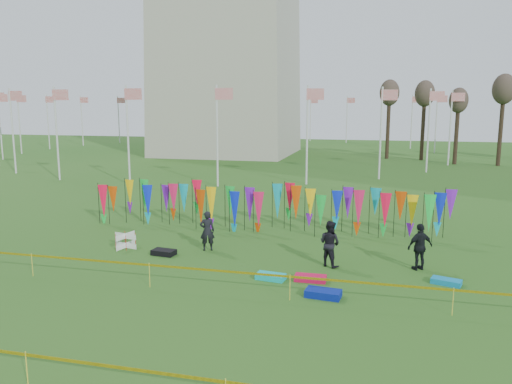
% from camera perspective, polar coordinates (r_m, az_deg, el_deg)
% --- Properties ---
extents(ground, '(160.00, 160.00, 0.00)m').
position_cam_1_polar(ground, '(18.78, -4.87, -10.08)').
color(ground, '#245518').
rests_on(ground, ground).
extents(flagpole_ring, '(57.40, 56.16, 8.00)m').
position_cam_1_polar(flagpole_ring, '(67.69, -3.07, 7.79)').
color(flagpole_ring, silver).
rests_on(flagpole_ring, ground).
extents(banner_row, '(18.64, 0.64, 2.31)m').
position_cam_1_polar(banner_row, '(25.69, 1.35, -1.29)').
color(banner_row, black).
rests_on(banner_row, ground).
extents(caution_tape_near, '(26.00, 0.02, 0.90)m').
position_cam_1_polar(caution_tape_near, '(17.56, -6.84, -8.85)').
color(caution_tape_near, '#DDC604').
rests_on(caution_tape_near, ground).
extents(caution_tape_far, '(26.00, 0.02, 0.90)m').
position_cam_1_polar(caution_tape_far, '(12.12, -18.53, -18.25)').
color(caution_tape_far, '#DDC604').
rests_on(caution_tape_far, ground).
extents(box_kite, '(0.63, 0.63, 0.70)m').
position_cam_1_polar(box_kite, '(23.47, -14.68, -5.40)').
color(box_kite, red).
rests_on(box_kite, ground).
extents(person_left, '(0.78, 0.69, 1.79)m').
position_cam_1_polar(person_left, '(22.33, -5.60, -4.44)').
color(person_left, black).
rests_on(person_left, ground).
extents(person_mid, '(1.07, 0.94, 1.87)m').
position_cam_1_polar(person_mid, '(20.31, 8.42, -5.84)').
color(person_mid, black).
rests_on(person_mid, ground).
extents(person_right, '(1.25, 1.10, 1.86)m').
position_cam_1_polar(person_right, '(20.67, 18.23, -5.97)').
color(person_right, black).
rests_on(person_right, ground).
extents(kite_bag_turquoise, '(1.14, 0.68, 0.22)m').
position_cam_1_polar(kite_bag_turquoise, '(18.83, 1.69, -9.64)').
color(kite_bag_turquoise, '#0CC1C1').
rests_on(kite_bag_turquoise, ground).
extents(kite_bag_blue, '(1.24, 0.75, 0.25)m').
position_cam_1_polar(kite_bag_blue, '(17.34, 7.69, -11.42)').
color(kite_bag_blue, '#091D93').
rests_on(kite_bag_blue, ground).
extents(kite_bag_red, '(1.16, 0.55, 0.21)m').
position_cam_1_polar(kite_bag_red, '(18.77, 6.23, -9.76)').
color(kite_bag_red, '#D40E41').
rests_on(kite_bag_red, ground).
extents(kite_bag_black, '(1.06, 0.70, 0.23)m').
position_cam_1_polar(kite_bag_black, '(22.13, -10.49, -6.79)').
color(kite_bag_black, black).
rests_on(kite_bag_black, ground).
extents(kite_bag_teal, '(1.13, 0.78, 0.20)m').
position_cam_1_polar(kite_bag_teal, '(19.60, 20.91, -9.54)').
color(kite_bag_teal, '#0D86BE').
rests_on(kite_bag_teal, ground).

